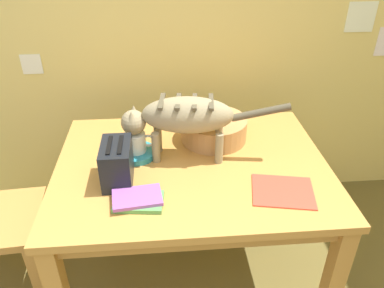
# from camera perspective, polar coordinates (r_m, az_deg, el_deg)

# --- Properties ---
(wall_rear) EXTENTS (4.50, 0.11, 2.50)m
(wall_rear) POSITION_cam_1_polar(r_m,az_deg,el_deg) (2.22, -4.86, 19.99)
(wall_rear) COLOR #E6CF70
(wall_rear) RESTS_ON ground_plane
(dining_table) EXTENTS (1.21, 0.92, 0.72)m
(dining_table) POSITION_cam_1_polar(r_m,az_deg,el_deg) (1.76, -0.00, -5.20)
(dining_table) COLOR #BD853E
(dining_table) RESTS_ON ground_plane
(cat) EXTENTS (0.73, 0.20, 0.29)m
(cat) POSITION_cam_1_polar(r_m,az_deg,el_deg) (1.66, -1.38, 4.04)
(cat) COLOR #91835F
(cat) RESTS_ON dining_table
(saucer_bowl) EXTENTS (0.18, 0.18, 0.03)m
(saucer_bowl) POSITION_cam_1_polar(r_m,az_deg,el_deg) (1.78, -8.34, -1.34)
(saucer_bowl) COLOR teal
(saucer_bowl) RESTS_ON dining_table
(coffee_mug) EXTENTS (0.14, 0.10, 0.09)m
(coffee_mug) POSITION_cam_1_polar(r_m,az_deg,el_deg) (1.74, -8.38, 0.29)
(coffee_mug) COLOR white
(coffee_mug) RESTS_ON saucer_bowl
(magazine) EXTENTS (0.28, 0.25, 0.01)m
(magazine) POSITION_cam_1_polar(r_m,az_deg,el_deg) (1.59, 13.44, -6.90)
(magazine) COLOR #D54230
(magazine) RESTS_ON dining_table
(book_stack) EXTENTS (0.21, 0.15, 0.03)m
(book_stack) POSITION_cam_1_polar(r_m,az_deg,el_deg) (1.50, -8.08, -8.24)
(book_stack) COLOR #53994C
(book_stack) RESTS_ON dining_table
(wicker_basket) EXTENTS (0.32, 0.32, 0.11)m
(wicker_basket) POSITION_cam_1_polar(r_m,az_deg,el_deg) (1.87, 3.26, 2.32)
(wicker_basket) COLOR tan
(wicker_basket) RESTS_ON dining_table
(toaster) EXTENTS (0.12, 0.20, 0.18)m
(toaster) POSITION_cam_1_polar(r_m,az_deg,el_deg) (1.59, -11.15, -2.80)
(toaster) COLOR black
(toaster) RESTS_ON dining_table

